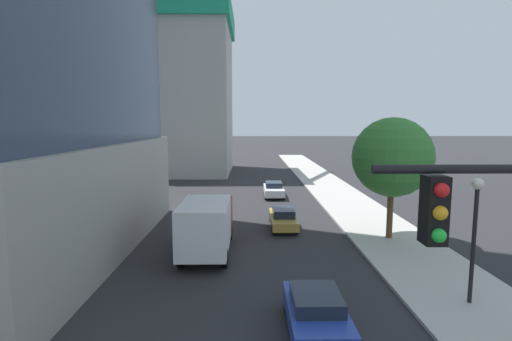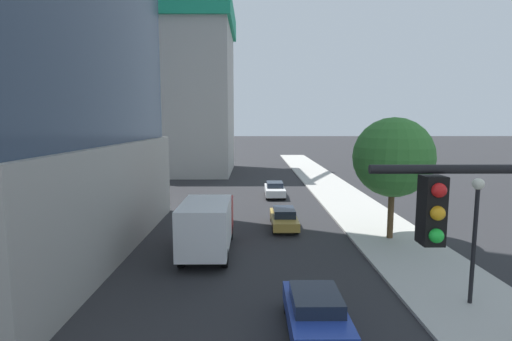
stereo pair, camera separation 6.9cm
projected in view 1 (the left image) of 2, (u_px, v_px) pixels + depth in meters
sidewalk at (388, 236)px, 24.16m from camera, size 5.12×120.00×0.15m
construction_building at (177, 82)px, 54.57m from camera, size 17.38×16.30×30.19m
street_lamp at (475, 220)px, 14.72m from camera, size 0.44×0.44×4.94m
street_tree at (392, 157)px, 23.03m from camera, size 4.78×4.78×7.35m
car_gold at (283, 218)px, 26.45m from camera, size 1.72×4.72×1.34m
car_white at (274, 189)px, 37.31m from camera, size 1.84×4.58×1.44m
car_blue at (316, 312)px, 13.12m from camera, size 1.94×4.12×1.45m
box_truck at (207, 223)px, 20.96m from camera, size 2.48×6.57×3.04m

